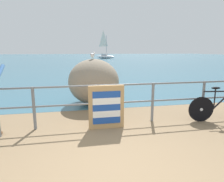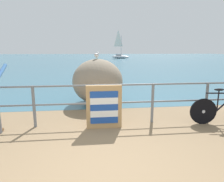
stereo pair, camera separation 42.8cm
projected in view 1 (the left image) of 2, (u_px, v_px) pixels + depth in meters
name	position (u px, v px, depth m)	size (l,w,h in m)	color
ground_plane	(77.00, 67.00, 22.28)	(120.00, 120.00, 0.10)	#846B4C
sea_surface	(74.00, 58.00, 49.59)	(120.00, 90.00, 0.01)	#38667A
promenade_railing	(97.00, 100.00, 4.94)	(8.86, 0.07, 1.02)	slate
bicycle	(221.00, 107.00, 5.26)	(1.69, 0.48, 0.92)	black
folded_deckchair_stack	(106.00, 107.00, 4.76)	(0.84, 0.10, 1.04)	tan
breakwater_boulder_main	(94.00, 82.00, 6.95)	(1.74, 1.81, 1.55)	gray
seagull	(93.00, 55.00, 6.77)	(0.23, 0.33, 0.23)	gold
sailboat	(105.00, 55.00, 44.49)	(4.23, 3.79, 6.16)	white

